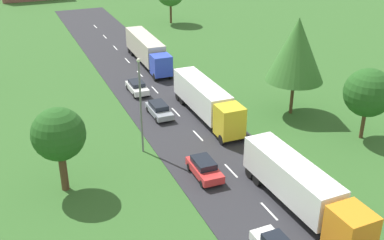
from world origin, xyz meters
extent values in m
cube|color=#2B2B30|center=(0.00, 24.50, 0.03)|extent=(10.00, 140.00, 0.06)
cube|color=white|center=(0.00, 17.39, 0.07)|extent=(0.16, 2.40, 0.01)
cube|color=white|center=(0.00, 23.76, 0.07)|extent=(0.16, 2.40, 0.01)
cube|color=white|center=(0.00, 31.03, 0.07)|extent=(0.16, 2.40, 0.01)
cube|color=white|center=(0.00, 37.21, 0.07)|extent=(0.16, 2.40, 0.01)
cube|color=white|center=(0.00, 44.43, 0.07)|extent=(0.16, 2.40, 0.01)
cube|color=white|center=(0.00, 50.79, 0.07)|extent=(0.16, 2.40, 0.01)
cube|color=white|center=(0.00, 57.00, 0.07)|extent=(0.16, 2.40, 0.01)
cube|color=white|center=(0.00, 63.92, 0.07)|extent=(0.16, 2.40, 0.01)
cube|color=white|center=(0.00, 70.99, 0.07)|extent=(0.16, 2.40, 0.01)
cube|color=white|center=(0.00, 78.49, 0.07)|extent=(0.16, 2.40, 0.01)
cube|color=orange|center=(2.31, 11.29, 2.02)|extent=(2.51, 2.76, 2.91)
cube|color=black|center=(2.35, 10.00, 2.54)|extent=(2.10, 0.16, 1.28)
cube|color=white|center=(2.12, 18.00, 2.23)|extent=(2.78, 10.09, 2.75)
cube|color=black|center=(2.12, 18.00, 0.66)|extent=(1.16, 9.55, 0.24)
cylinder|color=black|center=(3.09, 21.03, 0.56)|extent=(0.38, 1.01, 1.00)
cylinder|color=black|center=(0.99, 20.97, 0.56)|extent=(0.38, 1.01, 1.00)
cylinder|color=black|center=(3.06, 22.23, 0.56)|extent=(0.38, 1.01, 1.00)
cylinder|color=black|center=(0.96, 22.18, 0.56)|extent=(0.38, 1.01, 1.00)
cube|color=yellow|center=(2.47, 29.06, 2.09)|extent=(2.45, 2.41, 3.06)
cube|color=black|center=(2.46, 27.93, 2.64)|extent=(2.10, 0.11, 1.35)
cube|color=white|center=(2.50, 35.84, 2.29)|extent=(2.54, 10.47, 2.86)
cube|color=black|center=(2.50, 35.84, 0.66)|extent=(0.94, 9.94, 0.24)
cylinder|color=black|center=(3.52, 28.46, 0.56)|extent=(0.35, 1.00, 1.00)
cylinder|color=black|center=(1.42, 28.47, 0.56)|extent=(0.35, 1.00, 1.00)
cylinder|color=black|center=(3.56, 38.98, 0.56)|extent=(0.35, 1.00, 1.00)
cylinder|color=black|center=(1.46, 38.98, 0.56)|extent=(0.35, 1.00, 1.00)
cylinder|color=black|center=(3.56, 40.23, 0.56)|extent=(0.35, 1.00, 1.00)
cylinder|color=black|center=(1.46, 40.24, 0.56)|extent=(0.35, 1.00, 1.00)
cube|color=blue|center=(2.14, 48.05, 1.88)|extent=(2.49, 2.47, 2.63)
cube|color=black|center=(2.12, 46.91, 2.35)|extent=(2.10, 0.14, 1.16)
cube|color=beige|center=(2.30, 55.49, 2.34)|extent=(2.75, 11.80, 2.97)
cube|color=black|center=(2.30, 55.49, 0.66)|extent=(1.14, 11.18, 0.24)
cylinder|color=black|center=(3.18, 47.43, 0.56)|extent=(0.37, 1.01, 1.00)
cylinder|color=black|center=(1.08, 47.47, 0.56)|extent=(0.37, 1.01, 1.00)
cylinder|color=black|center=(3.43, 58.99, 0.56)|extent=(0.37, 1.01, 1.00)
cylinder|color=black|center=(1.33, 59.03, 0.56)|extent=(0.37, 1.01, 1.00)
cylinder|color=black|center=(3.46, 60.40, 0.56)|extent=(0.37, 1.01, 1.00)
cylinder|color=black|center=(1.36, 60.44, 0.56)|extent=(0.37, 1.01, 1.00)
cylinder|color=black|center=(-1.57, 14.19, 0.38)|extent=(0.24, 0.65, 0.64)
cube|color=red|center=(-2.52, 23.82, 0.72)|extent=(1.92, 4.28, 0.67)
cube|color=black|center=(-2.51, 24.03, 1.32)|extent=(1.60, 2.40, 0.54)
cylinder|color=black|center=(-1.71, 22.36, 0.38)|extent=(0.23, 0.64, 0.64)
cylinder|color=black|center=(-3.37, 22.39, 0.38)|extent=(0.23, 0.64, 0.64)
cylinder|color=black|center=(-1.66, 25.25, 0.38)|extent=(0.23, 0.64, 0.64)
cylinder|color=black|center=(-3.32, 25.28, 0.38)|extent=(0.23, 0.64, 0.64)
cube|color=#8C939E|center=(-2.01, 36.96, 0.68)|extent=(1.83, 4.49, 0.59)
cube|color=black|center=(-2.01, 37.18, 1.24)|extent=(1.53, 2.51, 0.53)
cylinder|color=black|center=(-1.20, 35.44, 0.38)|extent=(0.22, 0.64, 0.64)
cylinder|color=black|center=(-2.81, 35.43, 0.38)|extent=(0.22, 0.64, 0.64)
cylinder|color=black|center=(-1.22, 38.48, 0.38)|extent=(0.22, 0.64, 0.64)
cylinder|color=black|center=(-2.83, 38.48, 0.38)|extent=(0.22, 0.64, 0.64)
cube|color=white|center=(-2.27, 44.33, 0.71)|extent=(1.85, 4.22, 0.65)
cube|color=black|center=(-2.27, 44.54, 1.26)|extent=(1.55, 2.36, 0.46)
cylinder|color=black|center=(-1.45, 42.91, 0.38)|extent=(0.22, 0.64, 0.64)
cylinder|color=black|center=(-3.07, 42.89, 0.38)|extent=(0.22, 0.64, 0.64)
cylinder|color=black|center=(-1.47, 45.76, 0.38)|extent=(0.22, 0.64, 0.64)
cylinder|color=black|center=(-3.09, 45.75, 0.38)|extent=(0.22, 0.64, 0.64)
cylinder|color=slate|center=(-6.00, 30.21, 4.42)|extent=(0.18, 0.18, 8.84)
sphere|color=silver|center=(-6.00, 30.21, 8.96)|extent=(0.36, 0.36, 0.36)
cylinder|color=#513823|center=(11.69, 32.23, 1.94)|extent=(0.36, 0.36, 3.88)
cone|color=#38702D|center=(11.69, 32.23, 7.27)|extent=(6.16, 6.16, 6.78)
cylinder|color=#513823|center=(-13.77, 26.57, 1.73)|extent=(0.62, 0.62, 3.46)
sphere|color=#23561E|center=(-13.77, 26.57, 5.06)|extent=(4.26, 4.26, 4.26)
cylinder|color=#513823|center=(14.84, 24.51, 1.53)|extent=(0.38, 0.38, 3.06)
sphere|color=#23561E|center=(14.84, 24.51, 4.82)|extent=(4.70, 4.70, 4.70)
cylinder|color=#513823|center=(13.86, 75.90, 1.93)|extent=(0.40, 0.40, 3.86)
camera|label=1|loc=(-16.89, -7.68, 21.80)|focal=44.42mm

